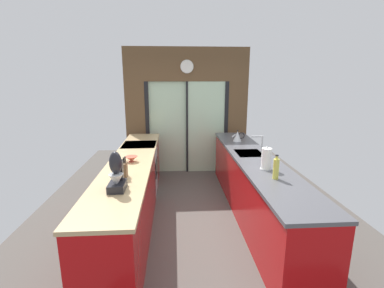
% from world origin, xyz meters
% --- Properties ---
extents(ground_plane, '(5.04, 7.60, 0.02)m').
position_xyz_m(ground_plane, '(0.00, 0.60, -0.01)').
color(ground_plane, '#4C4742').
extents(back_wall_unit, '(2.64, 0.12, 2.70)m').
position_xyz_m(back_wall_unit, '(0.00, 2.40, 1.52)').
color(back_wall_unit, brown).
rests_on(back_wall_unit, ground_plane).
extents(left_counter_run, '(0.62, 3.80, 0.92)m').
position_xyz_m(left_counter_run, '(-0.91, 0.13, 0.47)').
color(left_counter_run, '#AD0C0F').
rests_on(left_counter_run, ground_plane).
extents(right_counter_run, '(0.62, 3.80, 0.92)m').
position_xyz_m(right_counter_run, '(0.91, 0.30, 0.46)').
color(right_counter_run, '#AD0C0F').
rests_on(right_counter_run, ground_plane).
extents(sink_faucet, '(0.19, 0.02, 0.28)m').
position_xyz_m(sink_faucet, '(1.06, 0.55, 1.10)').
color(sink_faucet, '#B7BABC').
rests_on(sink_faucet, right_counter_run).
extents(oven_range, '(0.60, 0.60, 0.92)m').
position_xyz_m(oven_range, '(-0.91, 1.25, 0.46)').
color(oven_range, '#B7BABC').
rests_on(oven_range, ground_plane).
extents(mixing_bowl, '(0.18, 0.18, 0.08)m').
position_xyz_m(mixing_bowl, '(-0.89, 0.20, 0.96)').
color(mixing_bowl, '#BC4C38').
rests_on(mixing_bowl, left_counter_run).
extents(knife_block, '(0.08, 0.14, 0.26)m').
position_xyz_m(knife_block, '(-0.89, -0.42, 1.01)').
color(knife_block, brown).
rests_on(knife_block, left_counter_run).
extents(stand_mixer, '(0.17, 0.27, 0.42)m').
position_xyz_m(stand_mixer, '(-0.89, -0.79, 1.08)').
color(stand_mixer, black).
rests_on(stand_mixer, left_counter_run).
extents(kettle, '(0.24, 0.15, 0.22)m').
position_xyz_m(kettle, '(0.89, 1.38, 1.02)').
color(kettle, '#B7BABC').
rests_on(kettle, right_counter_run).
extents(soap_bottle, '(0.07, 0.07, 0.29)m').
position_xyz_m(soap_bottle, '(0.89, -0.59, 1.05)').
color(soap_bottle, '#D1CC4C').
rests_on(soap_bottle, right_counter_run).
extents(paper_towel_roll, '(0.15, 0.15, 0.31)m').
position_xyz_m(paper_towel_roll, '(0.89, -0.25, 1.06)').
color(paper_towel_roll, '#B7BABC').
rests_on(paper_towel_roll, right_counter_run).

